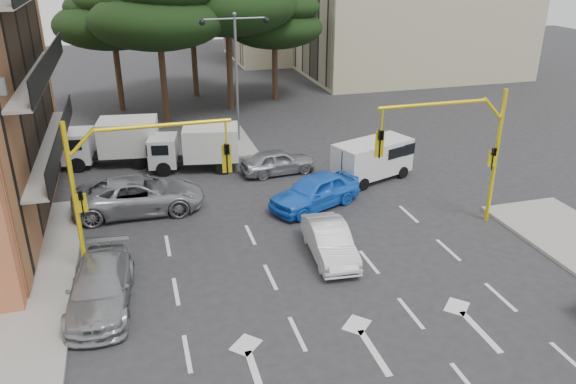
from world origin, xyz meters
name	(u,v)px	position (x,y,z in m)	size (l,w,h in m)	color
ground	(321,269)	(0.00, 0.00, 0.00)	(120.00, 120.00, 0.00)	#28282B
median_strip	(239,141)	(0.00, 16.00, 0.07)	(1.40, 6.00, 0.15)	gray
pine_left_near	(158,10)	(-3.94, 21.96, 7.60)	(9.15, 9.15, 10.23)	#382616
pine_left_far	(112,15)	(-6.94, 25.96, 6.91)	(8.32, 8.32, 9.30)	#382616
pine_right	(275,20)	(5.06, 25.96, 6.22)	(7.49, 7.49, 8.37)	#382616
pine_back	(191,0)	(-0.94, 28.96, 7.60)	(9.15, 9.15, 10.23)	#382616
signal_mast_right	(462,142)	(6.80, 1.99, 3.88)	(5.79, 0.37, 6.00)	yellow
signal_mast_left	(125,175)	(-6.80, 1.99, 3.88)	(5.79, 0.37, 6.00)	yellow
street_lamp_center	(236,56)	(0.00, 16.00, 5.43)	(4.16, 0.36, 7.77)	slate
car_white_hatch	(330,241)	(0.65, 0.86, 0.68)	(1.44, 4.13, 1.36)	silver
car_blue_compact	(315,191)	(1.57, 5.48, 0.80)	(1.89, 4.69, 1.60)	blue
car_silver_wagon	(100,287)	(-8.00, -0.16, 0.73)	(2.03, 5.00, 1.45)	gray
car_silver_cross_a	(139,195)	(-6.42, 7.24, 0.82)	(2.73, 5.92, 1.64)	#929499
car_silver_cross_b	(278,161)	(1.00, 10.13, 0.68)	(1.62, 4.02, 1.37)	#9C9DA3
van_white	(372,160)	(5.60, 8.03, 1.06)	(1.92, 4.23, 2.12)	silver
box_truck_a	(112,143)	(-7.61, 14.00, 1.30)	(2.22, 5.27, 2.60)	silver
box_truck_b	(195,148)	(-3.21, 12.00, 1.22)	(2.08, 4.94, 2.43)	silver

